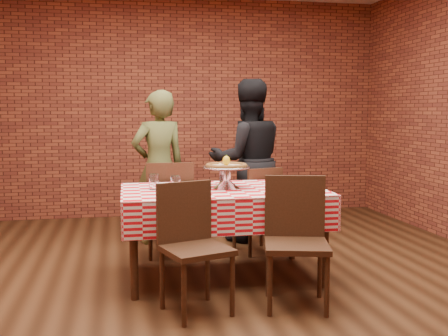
{
  "coord_description": "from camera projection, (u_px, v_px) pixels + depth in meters",
  "views": [
    {
      "loc": [
        -0.8,
        -4.1,
        1.41
      ],
      "look_at": [
        0.09,
        0.33,
        0.92
      ],
      "focal_mm": 42.43,
      "sensor_mm": 36.0,
      "label": 1
    }
  ],
  "objects": [
    {
      "name": "sweetener_packet_a",
      "position": [
        298.0,
        190.0,
        4.37
      ],
      "size": [
        0.06,
        0.05,
        0.0
      ],
      "primitive_type": "cube",
      "rotation": [
        0.0,
        0.0,
        0.4
      ],
      "color": "white",
      "rests_on": "tablecloth"
    },
    {
      "name": "ground",
      "position": [
        221.0,
        284.0,
        4.31
      ],
      "size": [
        6.0,
        6.0,
        0.0
      ],
      "primitive_type": "plane",
      "color": "black",
      "rests_on": "ground"
    },
    {
      "name": "back_wall",
      "position": [
        178.0,
        107.0,
        7.07
      ],
      "size": [
        5.5,
        0.0,
        5.5
      ],
      "primitive_type": "plane",
      "rotation": [
        1.57,
        0.0,
        0.0
      ],
      "color": "maroon",
      "rests_on": "ground"
    },
    {
      "name": "diner_olive",
      "position": [
        159.0,
        167.0,
        5.61
      ],
      "size": [
        0.68,
        0.54,
        1.62
      ],
      "primitive_type": "imported",
      "rotation": [
        0.0,
        0.0,
        3.42
      ],
      "color": "#4E5429",
      "rests_on": "ground"
    },
    {
      "name": "pizza_stand",
      "position": [
        226.0,
        178.0,
        4.46
      ],
      "size": [
        0.49,
        0.49,
        0.18
      ],
      "primitive_type": null,
      "rotation": [
        0.0,
        0.0,
        0.24
      ],
      "color": "silver",
      "rests_on": "tablecloth"
    },
    {
      "name": "water_glass_right",
      "position": [
        154.0,
        182.0,
        4.39
      ],
      "size": [
        0.08,
        0.08,
        0.13
      ],
      "primitive_type": "cylinder",
      "rotation": [
        0.0,
        0.0,
        -0.01
      ],
      "color": "white",
      "rests_on": "tablecloth"
    },
    {
      "name": "tablecloth",
      "position": [
        223.0,
        205.0,
        4.45
      ],
      "size": [
        1.71,
        1.05,
        0.28
      ],
      "primitive_type": null,
      "rotation": [
        0.0,
        0.0,
        -0.01
      ],
      "color": "red",
      "rests_on": "table"
    },
    {
      "name": "chair_near_left",
      "position": [
        196.0,
        250.0,
        3.66
      ],
      "size": [
        0.53,
        0.53,
        0.9
      ],
      "primitive_type": null,
      "rotation": [
        0.0,
        0.0,
        0.31
      ],
      "color": "#3D2315",
      "rests_on": "ground"
    },
    {
      "name": "pizza",
      "position": [
        226.0,
        166.0,
        4.45
      ],
      "size": [
        0.43,
        0.43,
        0.03
      ],
      "primitive_type": "cylinder",
      "rotation": [
        0.0,
        0.0,
        0.24
      ],
      "color": "beige",
      "rests_on": "pizza_stand"
    },
    {
      "name": "chair_far_left",
      "position": [
        170.0,
        208.0,
        5.16
      ],
      "size": [
        0.48,
        0.48,
        0.93
      ],
      "primitive_type": null,
      "rotation": [
        0.0,
        0.0,
        3.07
      ],
      "color": "#3D2315",
      "rests_on": "ground"
    },
    {
      "name": "diner_black",
      "position": [
        248.0,
        161.0,
        5.71
      ],
      "size": [
        0.86,
        0.68,
        1.74
      ],
      "primitive_type": "imported",
      "rotation": [
        0.0,
        0.0,
        3.17
      ],
      "color": "black",
      "rests_on": "ground"
    },
    {
      "name": "chair_far_right",
      "position": [
        256.0,
        209.0,
        5.27
      ],
      "size": [
        0.47,
        0.47,
        0.86
      ],
      "primitive_type": null,
      "rotation": [
        0.0,
        0.0,
        3.42
      ],
      "color": "#3D2315",
      "rests_on": "ground"
    },
    {
      "name": "water_glass_left",
      "position": [
        176.0,
        184.0,
        4.27
      ],
      "size": [
        0.08,
        0.08,
        0.13
      ],
      "primitive_type": "cylinder",
      "rotation": [
        0.0,
        0.0,
        -0.01
      ],
      "color": "white",
      "rests_on": "tablecloth"
    },
    {
      "name": "chair_near_right",
      "position": [
        297.0,
        243.0,
        3.78
      ],
      "size": [
        0.55,
        0.55,
        0.93
      ],
      "primitive_type": null,
      "rotation": [
        0.0,
        0.0,
        -0.25
      ],
      "color": "#3D2315",
      "rests_on": "ground"
    },
    {
      "name": "sweetener_packet_b",
      "position": [
        299.0,
        189.0,
        4.39
      ],
      "size": [
        0.05,
        0.04,
        0.0
      ],
      "primitive_type": "cube",
      "rotation": [
        0.0,
        0.0,
        0.01
      ],
      "color": "white",
      "rests_on": "tablecloth"
    },
    {
      "name": "table",
      "position": [
        223.0,
        234.0,
        4.47
      ],
      "size": [
        1.67,
        1.02,
        0.75
      ],
      "primitive_type": "cube",
      "rotation": [
        0.0,
        0.0,
        -0.01
      ],
      "color": "#3D2315",
      "rests_on": "ground"
    },
    {
      "name": "condiment_caddy",
      "position": [
        225.0,
        176.0,
        4.71
      ],
      "size": [
        0.1,
        0.09,
        0.14
      ],
      "primitive_type": "cube",
      "rotation": [
        0.0,
        0.0,
        -0.09
      ],
      "color": "silver",
      "rests_on": "tablecloth"
    },
    {
      "name": "side_plate",
      "position": [
        285.0,
        188.0,
        4.43
      ],
      "size": [
        0.17,
        0.17,
        0.01
      ],
      "primitive_type": "cylinder",
      "rotation": [
        0.0,
        0.0,
        -0.01
      ],
      "color": "white",
      "rests_on": "tablecloth"
    },
    {
      "name": "lemon",
      "position": [
        226.0,
        161.0,
        4.44
      ],
      "size": [
        0.08,
        0.08,
        0.08
      ],
      "primitive_type": "ellipsoid",
      "rotation": [
        0.0,
        0.0,
        0.24
      ],
      "color": "yellow",
      "rests_on": "pizza"
    }
  ]
}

